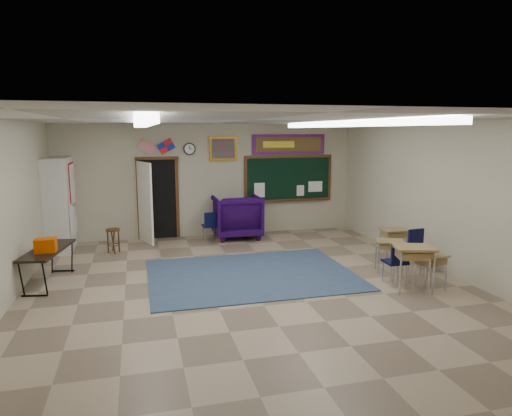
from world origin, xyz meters
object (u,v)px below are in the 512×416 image
object	(u,v)px
student_desk_front_left	(389,254)
wooden_stool	(113,240)
student_desk_front_right	(393,242)
wingback_armchair	(236,216)
folding_table	(49,265)

from	to	relation	value
student_desk_front_left	wooden_stool	size ratio (longest dim) A/B	1.15
student_desk_front_right	wooden_stool	bearing A→B (deg)	161.88
wingback_armchair	student_desk_front_left	xyz separation A→B (m)	(2.33, -3.74, -0.20)
student_desk_front_left	folding_table	xyz separation A→B (m)	(-6.51, 0.97, -0.00)
folding_table	student_desk_front_left	bearing A→B (deg)	2.23
wingback_armchair	folding_table	bearing A→B (deg)	34.15
wingback_armchair	folding_table	xyz separation A→B (m)	(-4.18, -2.77, -0.21)
student_desk_front_left	student_desk_front_right	size ratio (longest dim) A/B	0.96
student_desk_front_left	wingback_armchair	bearing A→B (deg)	142.32
student_desk_front_right	wooden_stool	world-z (taller)	student_desk_front_right
wooden_stool	student_desk_front_right	bearing A→B (deg)	-19.42
wingback_armchair	wooden_stool	distance (m)	3.23
student_desk_front_right	folding_table	bearing A→B (deg)	-179.93
wingback_armchair	wooden_stool	xyz separation A→B (m)	(-3.12, -0.79, -0.28)
wingback_armchair	wooden_stool	world-z (taller)	wingback_armchair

